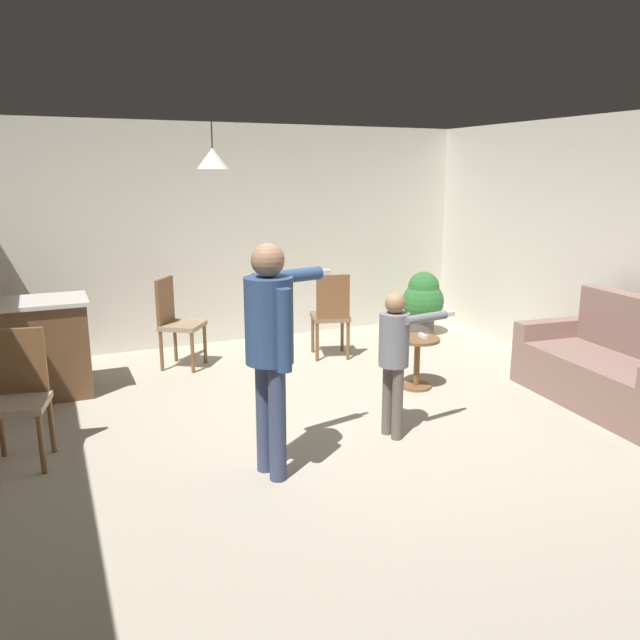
# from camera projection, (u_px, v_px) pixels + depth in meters

# --- Properties ---
(ground) EXTENTS (7.68, 7.68, 0.00)m
(ground) POSITION_uv_depth(u_px,v_px,m) (341.00, 429.00, 5.29)
(ground) COLOR #B2A893
(wall_back) EXTENTS (6.40, 0.10, 2.70)m
(wall_back) POSITION_uv_depth(u_px,v_px,m) (231.00, 235.00, 7.82)
(wall_back) COLOR silver
(wall_back) RESTS_ON ground
(wall_right) EXTENTS (0.10, 6.40, 2.70)m
(wall_right) POSITION_uv_depth(u_px,v_px,m) (631.00, 251.00, 6.24)
(wall_right) COLOR silver
(wall_right) RESTS_ON ground
(couch_floral) EXTENTS (1.02, 1.87, 1.00)m
(couch_floral) POSITION_uv_depth(u_px,v_px,m) (614.00, 370.00, 5.80)
(couch_floral) COLOR #8C6B60
(couch_floral) RESTS_ON ground
(kitchen_counter) EXTENTS (1.26, 0.66, 0.95)m
(kitchen_counter) POSITION_uv_depth(u_px,v_px,m) (21.00, 350.00, 5.92)
(kitchen_counter) COLOR brown
(kitchen_counter) RESTS_ON ground
(side_table_by_couch) EXTENTS (0.44, 0.44, 0.52)m
(side_table_by_couch) POSITION_uv_depth(u_px,v_px,m) (417.00, 356.00, 6.24)
(side_table_by_couch) COLOR brown
(side_table_by_couch) RESTS_ON ground
(person_adult) EXTENTS (0.77, 0.59, 1.67)m
(person_adult) POSITION_uv_depth(u_px,v_px,m) (271.00, 335.00, 4.28)
(person_adult) COLOR #384260
(person_adult) RESTS_ON ground
(person_child) EXTENTS (0.64, 0.35, 1.21)m
(person_child) POSITION_uv_depth(u_px,v_px,m) (395.00, 349.00, 4.99)
(person_child) COLOR #60564C
(person_child) RESTS_ON ground
(dining_chair_by_counter) EXTENTS (0.59, 0.59, 1.00)m
(dining_chair_by_counter) POSITION_uv_depth(u_px,v_px,m) (176.00, 319.00, 6.88)
(dining_chair_by_counter) COLOR brown
(dining_chair_by_counter) RESTS_ON ground
(dining_chair_near_wall) EXTENTS (0.50, 0.50, 1.00)m
(dining_chair_near_wall) POSITION_uv_depth(u_px,v_px,m) (18.00, 392.00, 4.61)
(dining_chair_near_wall) COLOR brown
(dining_chair_near_wall) RESTS_ON ground
(dining_chair_centre_back) EXTENTS (0.52, 0.52, 1.00)m
(dining_chair_centre_back) POSITION_uv_depth(u_px,v_px,m) (331.00, 312.00, 7.20)
(dining_chair_centre_back) COLOR brown
(dining_chair_centre_back) RESTS_ON ground
(potted_plant_corner) EXTENTS (0.55, 0.55, 0.84)m
(potted_plant_corner) POSITION_uv_depth(u_px,v_px,m) (423.00, 300.00, 8.30)
(potted_plant_corner) COLOR #4C4742
(potted_plant_corner) RESTS_ON ground
(spare_remote_on_table) EXTENTS (0.05, 0.13, 0.04)m
(spare_remote_on_table) POSITION_uv_depth(u_px,v_px,m) (423.00, 336.00, 6.20)
(spare_remote_on_table) COLOR white
(spare_remote_on_table) RESTS_ON side_table_by_couch
(ceiling_light_pendant) EXTENTS (0.32, 0.32, 0.55)m
(ceiling_light_pendant) POSITION_uv_depth(u_px,v_px,m) (213.00, 158.00, 5.98)
(ceiling_light_pendant) COLOR silver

